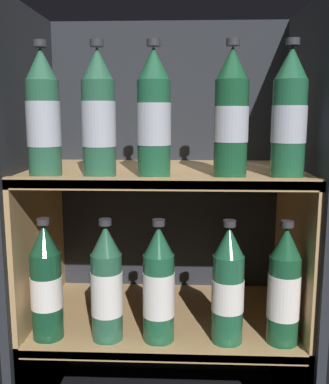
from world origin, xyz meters
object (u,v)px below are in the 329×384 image
object	(u,v)px
bottle_lower_front_4	(284,289)
bottle_lower_front_2	(159,287)
bottle_lower_front_3	(228,288)
bottle_upper_front_3	(231,116)
bottle_upper_front_0	(43,116)
bottle_upper_front_4	(289,116)
bottle_lower_front_0	(46,285)
bottle_lower_front_1	(107,286)
bottle_upper_front_2	(154,116)
bottle_upper_front_1	(99,116)

from	to	relation	value
bottle_lower_front_4	bottle_lower_front_2	bearing A→B (deg)	180.00
bottle_lower_front_2	bottle_lower_front_3	bearing A→B (deg)	0.00
bottle_lower_front_3	bottle_upper_front_3	bearing A→B (deg)	-180.00
bottle_upper_front_0	bottle_upper_front_4	bearing A→B (deg)	0.00
bottle_upper_front_0	bottle_lower_front_4	size ratio (longest dim) A/B	1.00
bottle_lower_front_0	bottle_lower_front_1	distance (m)	0.14
bottle_lower_front_3	bottle_upper_front_2	bearing A→B (deg)	-180.00
bottle_lower_front_1	bottle_lower_front_0	bearing A→B (deg)	180.00
bottle_upper_front_1	bottle_upper_front_3	xyz separation A→B (m)	(0.28, 0.00, 0.00)
bottle_lower_front_1	bottle_lower_front_4	size ratio (longest dim) A/B	1.00
bottle_upper_front_3	bottle_upper_front_2	bearing A→B (deg)	180.00
bottle_upper_front_0	bottle_upper_front_2	size ratio (longest dim) A/B	1.00
bottle_upper_front_2	bottle_lower_front_0	bearing A→B (deg)	180.00
bottle_lower_front_2	bottle_lower_front_3	size ratio (longest dim) A/B	1.00
bottle_lower_front_3	bottle_upper_front_4	bearing A→B (deg)	-0.00
bottle_upper_front_0	bottle_lower_front_0	world-z (taller)	bottle_upper_front_0
bottle_upper_front_2	bottle_lower_front_2	distance (m)	0.38
bottle_upper_front_2	bottle_upper_front_4	xyz separation A→B (m)	(0.28, 0.00, 0.00)
bottle_upper_front_3	bottle_upper_front_0	bearing A→B (deg)	180.00
bottle_upper_front_0	bottle_upper_front_4	size ratio (longest dim) A/B	1.00
bottle_upper_front_0	bottle_lower_front_2	xyz separation A→B (m)	(0.24, 0.00, -0.38)
bottle_upper_front_4	bottle_lower_front_1	size ratio (longest dim) A/B	1.00
bottle_upper_front_2	bottle_lower_front_0	world-z (taller)	bottle_upper_front_2
bottle_lower_front_1	bottle_upper_front_0	bearing A→B (deg)	180.00
bottle_upper_front_1	bottle_lower_front_4	distance (m)	0.55
bottle_lower_front_3	bottle_lower_front_4	world-z (taller)	same
bottle_upper_front_2	bottle_lower_front_4	size ratio (longest dim) A/B	1.00
bottle_upper_front_2	bottle_lower_front_2	world-z (taller)	bottle_upper_front_2
bottle_upper_front_4	bottle_lower_front_1	xyz separation A→B (m)	(-0.39, 0.00, -0.38)
bottle_upper_front_3	bottle_lower_front_3	world-z (taller)	bottle_upper_front_3
bottle_lower_front_1	bottle_lower_front_4	xyz separation A→B (m)	(0.40, 0.00, -0.00)
bottle_lower_front_1	bottle_lower_front_2	distance (m)	0.12
bottle_lower_front_0	bottle_upper_front_4	bearing A→B (deg)	0.00
bottle_upper_front_0	bottle_upper_front_2	world-z (taller)	same
bottle_lower_front_2	bottle_upper_front_2	bearing A→B (deg)	180.00
bottle_upper_front_3	bottle_lower_front_1	xyz separation A→B (m)	(-0.27, 0.00, -0.38)
bottle_upper_front_3	bottle_lower_front_0	size ratio (longest dim) A/B	1.00
bottle_upper_front_3	bottle_lower_front_4	xyz separation A→B (m)	(0.13, 0.00, -0.38)
bottle_upper_front_2	bottle_lower_front_4	distance (m)	0.48
bottle_upper_front_1	bottle_lower_front_0	distance (m)	0.40
bottle_upper_front_3	bottle_lower_front_3	bearing A→B (deg)	0.00
bottle_upper_front_3	bottle_lower_front_2	xyz separation A→B (m)	(-0.15, 0.00, -0.38)
bottle_upper_front_4	bottle_lower_front_2	bearing A→B (deg)	180.00
bottle_upper_front_0	bottle_lower_front_4	distance (m)	0.65
bottle_upper_front_0	bottle_upper_front_1	xyz separation A→B (m)	(0.12, 0.00, 0.00)
bottle_upper_front_0	bottle_upper_front_1	distance (m)	0.12
bottle_upper_front_0	bottle_upper_front_2	distance (m)	0.24
bottle_upper_front_4	bottle_lower_front_0	bearing A→B (deg)	180.00
bottle_lower_front_0	bottle_lower_front_2	bearing A→B (deg)	0.00
bottle_lower_front_0	bottle_lower_front_2	distance (m)	0.26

